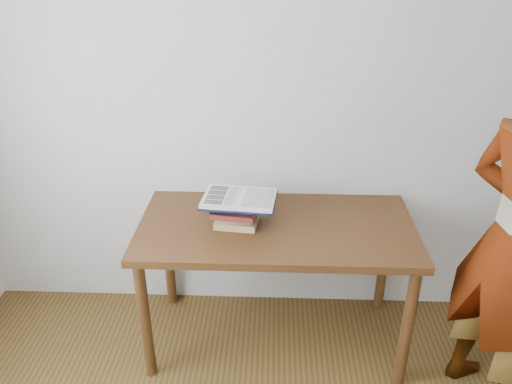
{
  "coord_description": "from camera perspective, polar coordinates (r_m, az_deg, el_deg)",
  "views": [
    {
      "loc": [
        0.07,
        -0.91,
        2.15
      ],
      "look_at": [
        -0.02,
        1.36,
        0.99
      ],
      "focal_mm": 35.0,
      "sensor_mm": 36.0,
      "label": 1
    }
  ],
  "objects": [
    {
      "name": "desk",
      "position": [
        2.72,
        2.32,
        -5.49
      ],
      "size": [
        1.47,
        0.74,
        0.79
      ],
      "color": "#4C2E13",
      "rests_on": "ground"
    },
    {
      "name": "room_shell",
      "position": [
        1.07,
        -6.31,
        -2.62
      ],
      "size": [
        3.54,
        3.54,
        2.62
      ],
      "color": "beige",
      "rests_on": "ground"
    },
    {
      "name": "open_book",
      "position": [
        2.61,
        -1.93,
        -0.79
      ],
      "size": [
        0.41,
        0.3,
        0.03
      ],
      "rotation": [
        0.0,
        0.0,
        -0.1
      ],
      "color": "black",
      "rests_on": "book_stack"
    },
    {
      "name": "book_stack",
      "position": [
        2.64,
        -2.5,
        -2.41
      ],
      "size": [
        0.26,
        0.21,
        0.13
      ],
      "color": "tan",
      "rests_on": "desk"
    }
  ]
}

